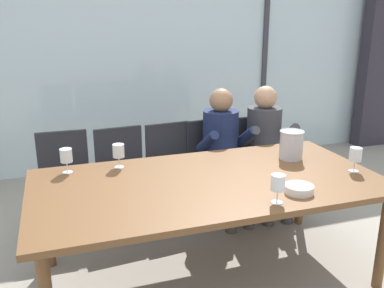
{
  "coord_description": "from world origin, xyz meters",
  "views": [
    {
      "loc": [
        -0.93,
        -2.42,
        1.78
      ],
      "look_at": [
        0.0,
        0.35,
        0.89
      ],
      "focal_mm": 38.99,
      "sensor_mm": 36.0,
      "label": 1
    }
  ],
  "objects_px": {
    "ice_bucket_primary": "(291,144)",
    "tasting_bowl": "(299,189)",
    "wine_glass_by_left_taster": "(355,155)",
    "wine_glass_center_pour": "(66,157)",
    "chair_center": "(172,165)",
    "person_charcoal_jacket": "(267,142)",
    "chair_near_curtain": "(65,176)",
    "chair_right_of_center": "(211,160)",
    "chair_near_window_right": "(262,155)",
    "wine_glass_near_bucket": "(118,152)",
    "chair_left_of_center": "(122,171)",
    "dining_table": "(208,188)",
    "wine_glass_by_right_taster": "(278,184)",
    "person_navy_polo": "(224,146)"
  },
  "relations": [
    {
      "from": "tasting_bowl",
      "to": "person_charcoal_jacket",
      "type": "bearing_deg",
      "value": 70.17
    },
    {
      "from": "dining_table",
      "to": "tasting_bowl",
      "type": "bearing_deg",
      "value": -39.68
    },
    {
      "from": "chair_near_window_right",
      "to": "wine_glass_by_right_taster",
      "type": "height_order",
      "value": "wine_glass_by_right_taster"
    },
    {
      "from": "ice_bucket_primary",
      "to": "wine_glass_center_pour",
      "type": "xyz_separation_m",
      "value": [
        -1.64,
        0.23,
        0.0
      ]
    },
    {
      "from": "chair_near_window_right",
      "to": "person_charcoal_jacket",
      "type": "distance_m",
      "value": 0.21
    },
    {
      "from": "person_navy_polo",
      "to": "wine_glass_by_right_taster",
      "type": "bearing_deg",
      "value": -104.74
    },
    {
      "from": "chair_near_window_right",
      "to": "ice_bucket_primary",
      "type": "height_order",
      "value": "ice_bucket_primary"
    },
    {
      "from": "wine_glass_by_left_taster",
      "to": "chair_near_curtain",
      "type": "bearing_deg",
      "value": 148.4
    },
    {
      "from": "tasting_bowl",
      "to": "wine_glass_by_right_taster",
      "type": "height_order",
      "value": "wine_glass_by_right_taster"
    },
    {
      "from": "dining_table",
      "to": "chair_right_of_center",
      "type": "bearing_deg",
      "value": 67.89
    },
    {
      "from": "chair_center",
      "to": "person_navy_polo",
      "type": "distance_m",
      "value": 0.5
    },
    {
      "from": "chair_near_curtain",
      "to": "wine_glass_near_bucket",
      "type": "xyz_separation_m",
      "value": [
        0.38,
        -0.59,
        0.36
      ]
    },
    {
      "from": "wine_glass_center_pour",
      "to": "chair_left_of_center",
      "type": "bearing_deg",
      "value": 49.82
    },
    {
      "from": "person_charcoal_jacket",
      "to": "wine_glass_near_bucket",
      "type": "height_order",
      "value": "person_charcoal_jacket"
    },
    {
      "from": "chair_near_curtain",
      "to": "tasting_bowl",
      "type": "bearing_deg",
      "value": -44.99
    },
    {
      "from": "chair_center",
      "to": "person_charcoal_jacket",
      "type": "bearing_deg",
      "value": -14.37
    },
    {
      "from": "wine_glass_center_pour",
      "to": "chair_near_curtain",
      "type": "bearing_deg",
      "value": 91.82
    },
    {
      "from": "chair_near_curtain",
      "to": "person_charcoal_jacket",
      "type": "distance_m",
      "value": 1.82
    },
    {
      "from": "ice_bucket_primary",
      "to": "wine_glass_near_bucket",
      "type": "relative_size",
      "value": 1.27
    },
    {
      "from": "person_navy_polo",
      "to": "person_charcoal_jacket",
      "type": "distance_m",
      "value": 0.43
    },
    {
      "from": "dining_table",
      "to": "chair_near_window_right",
      "type": "relative_size",
      "value": 2.7
    },
    {
      "from": "chair_near_curtain",
      "to": "wine_glass_near_bucket",
      "type": "bearing_deg",
      "value": -56.32
    },
    {
      "from": "chair_right_of_center",
      "to": "person_charcoal_jacket",
      "type": "xyz_separation_m",
      "value": [
        0.49,
        -0.16,
        0.17
      ]
    },
    {
      "from": "chair_left_of_center",
      "to": "wine_glass_by_right_taster",
      "type": "distance_m",
      "value": 1.64
    },
    {
      "from": "dining_table",
      "to": "person_charcoal_jacket",
      "type": "distance_m",
      "value": 1.25
    },
    {
      "from": "chair_near_window_right",
      "to": "tasting_bowl",
      "type": "bearing_deg",
      "value": -105.16
    },
    {
      "from": "chair_near_curtain",
      "to": "person_navy_polo",
      "type": "relative_size",
      "value": 0.73
    },
    {
      "from": "dining_table",
      "to": "chair_near_curtain",
      "type": "height_order",
      "value": "chair_near_curtain"
    },
    {
      "from": "chair_left_of_center",
      "to": "wine_glass_near_bucket",
      "type": "xyz_separation_m",
      "value": [
        -0.1,
        -0.56,
        0.36
      ]
    },
    {
      "from": "chair_near_curtain",
      "to": "chair_right_of_center",
      "type": "height_order",
      "value": "same"
    },
    {
      "from": "chair_right_of_center",
      "to": "ice_bucket_primary",
      "type": "height_order",
      "value": "ice_bucket_primary"
    },
    {
      "from": "wine_glass_near_bucket",
      "to": "wine_glass_by_right_taster",
      "type": "distance_m",
      "value": 1.19
    },
    {
      "from": "chair_near_curtain",
      "to": "tasting_bowl",
      "type": "xyz_separation_m",
      "value": [
        1.36,
        -1.4,
        0.26
      ]
    },
    {
      "from": "person_navy_polo",
      "to": "chair_near_curtain",
      "type": "bearing_deg",
      "value": 168.4
    },
    {
      "from": "chair_left_of_center",
      "to": "wine_glass_center_pour",
      "type": "distance_m",
      "value": 0.8
    },
    {
      "from": "chair_left_of_center",
      "to": "chair_center",
      "type": "bearing_deg",
      "value": -2.83
    },
    {
      "from": "person_navy_polo",
      "to": "wine_glass_by_right_taster",
      "type": "relative_size",
      "value": 6.78
    },
    {
      "from": "chair_left_of_center",
      "to": "tasting_bowl",
      "type": "xyz_separation_m",
      "value": [
        0.88,
        -1.37,
        0.26
      ]
    },
    {
      "from": "wine_glass_by_left_taster",
      "to": "wine_glass_by_right_taster",
      "type": "distance_m",
      "value": 0.83
    },
    {
      "from": "chair_near_curtain",
      "to": "tasting_bowl",
      "type": "height_order",
      "value": "chair_near_curtain"
    },
    {
      "from": "person_charcoal_jacket",
      "to": "tasting_bowl",
      "type": "height_order",
      "value": "person_charcoal_jacket"
    },
    {
      "from": "wine_glass_near_bucket",
      "to": "ice_bucket_primary",
      "type": "bearing_deg",
      "value": -9.83
    },
    {
      "from": "wine_glass_by_left_taster",
      "to": "wine_glass_center_pour",
      "type": "bearing_deg",
      "value": 162.25
    },
    {
      "from": "wine_glass_center_pour",
      "to": "wine_glass_by_right_taster",
      "type": "bearing_deg",
      "value": -38.39
    },
    {
      "from": "wine_glass_by_left_taster",
      "to": "wine_glass_near_bucket",
      "type": "height_order",
      "value": "same"
    },
    {
      "from": "chair_near_curtain",
      "to": "wine_glass_by_right_taster",
      "type": "distance_m",
      "value": 1.91
    },
    {
      "from": "person_charcoal_jacket",
      "to": "wine_glass_near_bucket",
      "type": "relative_size",
      "value": 6.78
    },
    {
      "from": "dining_table",
      "to": "wine_glass_center_pour",
      "type": "distance_m",
      "value": 1.01
    },
    {
      "from": "ice_bucket_primary",
      "to": "tasting_bowl",
      "type": "xyz_separation_m",
      "value": [
        -0.3,
        -0.59,
        -0.09
      ]
    },
    {
      "from": "wine_glass_by_left_taster",
      "to": "wine_glass_near_bucket",
      "type": "relative_size",
      "value": 1.0
    }
  ]
}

